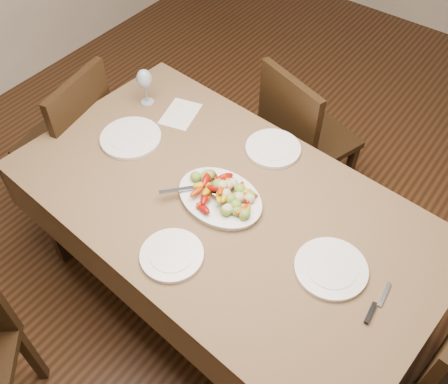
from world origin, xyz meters
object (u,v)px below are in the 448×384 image
at_px(chair_far, 310,138).
at_px(plate_near, 172,255).
at_px(dining_table, 224,252).
at_px(chair_left, 64,142).
at_px(wine_glass, 145,86).
at_px(plate_left, 131,138).
at_px(plate_right, 331,269).
at_px(serving_platter, 220,199).
at_px(plate_far, 273,149).

relative_size(chair_far, plate_near, 3.87).
height_order(dining_table, chair_left, chair_left).
bearing_deg(wine_glass, dining_table, -22.16).
bearing_deg(plate_left, chair_left, -175.50).
height_order(plate_left, plate_near, same).
relative_size(plate_right, plate_near, 1.12).
xyz_separation_m(chair_far, chair_left, (-1.06, -0.84, 0.00)).
distance_m(chair_far, chair_left, 1.36).
distance_m(dining_table, chair_far, 0.85).
relative_size(chair_far, chair_left, 1.00).
height_order(serving_platter, plate_far, serving_platter).
xyz_separation_m(chair_left, plate_near, (1.11, -0.34, 0.29)).
height_order(plate_left, wine_glass, wine_glass).
height_order(chair_left, plate_right, chair_left).
distance_m(chair_far, plate_far, 0.55).
height_order(chair_left, plate_left, chair_left).
height_order(dining_table, plate_right, plate_right).
xyz_separation_m(plate_right, plate_far, (-0.53, 0.40, 0.00)).
distance_m(chair_left, wine_glass, 0.63).
relative_size(plate_right, plate_far, 1.09).
bearing_deg(wine_glass, plate_left, -63.25).
height_order(plate_left, plate_right, same).
relative_size(chair_left, serving_platter, 2.55).
bearing_deg(chair_far, plate_left, 73.98).
relative_size(serving_platter, plate_right, 1.35).
bearing_deg(plate_left, dining_table, -3.79).
bearing_deg(chair_far, serving_platter, 109.34).
distance_m(plate_left, plate_right, 1.10).
bearing_deg(dining_table, plate_left, 176.21).
height_order(serving_platter, plate_right, serving_platter).
bearing_deg(plate_right, plate_left, 176.81).
bearing_deg(serving_platter, plate_near, -85.96).
bearing_deg(chair_left, plate_right, 78.94).
xyz_separation_m(chair_left, plate_right, (1.62, -0.02, 0.29)).
bearing_deg(dining_table, plate_near, -88.77).
bearing_deg(chair_left, serving_platter, 79.51).
height_order(plate_right, plate_near, same).
distance_m(chair_far, wine_glass, 0.95).
bearing_deg(plate_near, plate_left, 147.16).
bearing_deg(plate_far, chair_left, -160.61).
bearing_deg(chair_left, chair_far, 118.19).
bearing_deg(wine_glass, plate_near, -41.38).
xyz_separation_m(dining_table, plate_far, (-0.01, 0.38, 0.39)).
bearing_deg(plate_right, chair_left, 179.29).
xyz_separation_m(plate_left, plate_near, (0.58, -0.38, 0.00)).
height_order(chair_left, serving_platter, chair_left).
bearing_deg(plate_far, chair_far, 94.05).
height_order(plate_right, plate_far, same).
relative_size(chair_left, plate_right, 3.45).
bearing_deg(chair_far, dining_table, 110.46).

